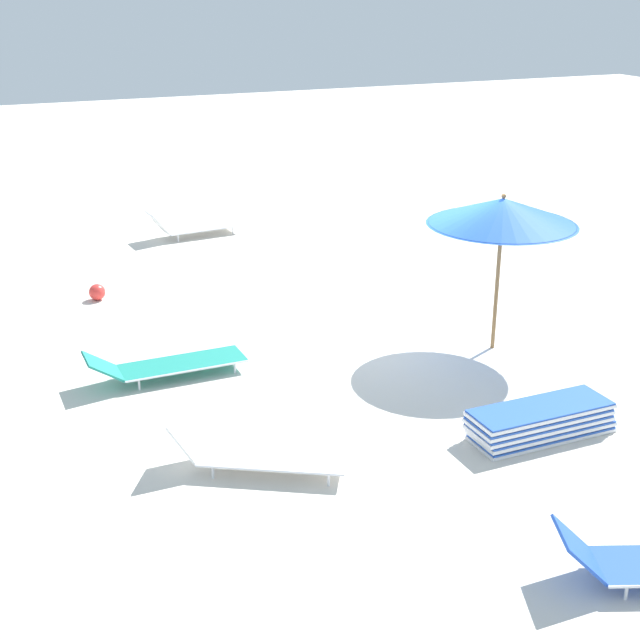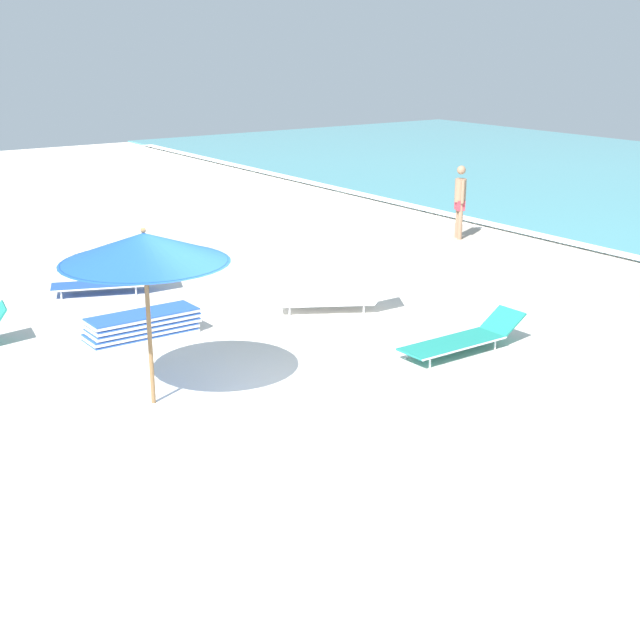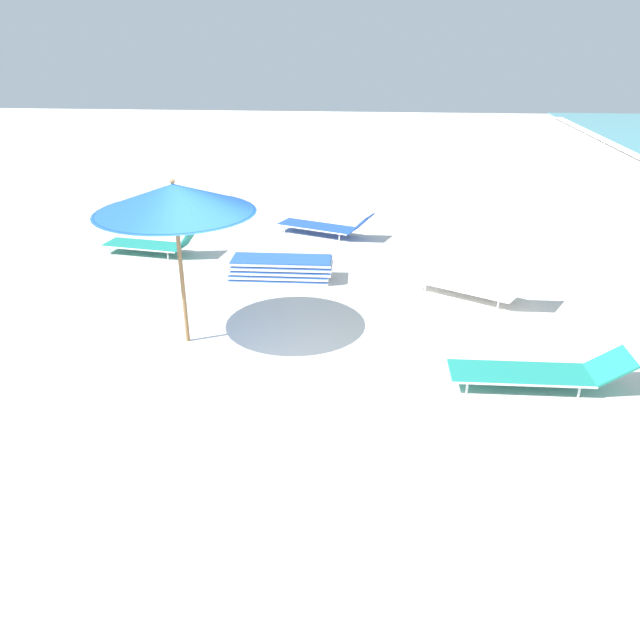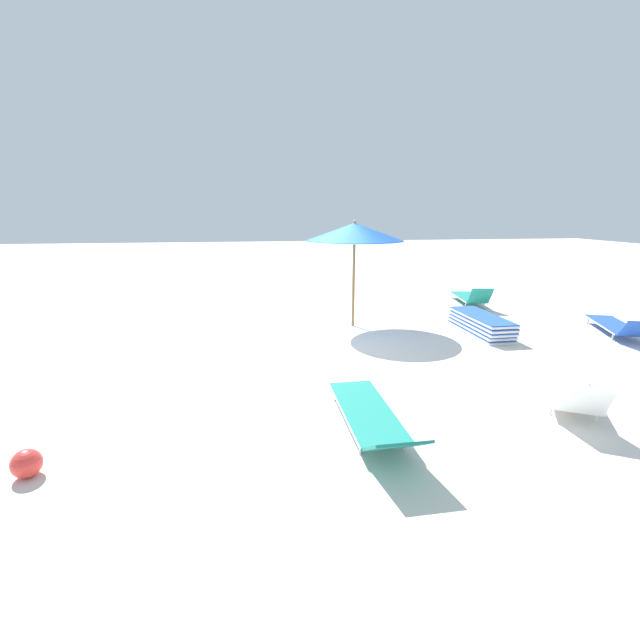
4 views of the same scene
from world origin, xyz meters
name	(u,v)px [view 3 (image 3 of 4)]	position (x,y,z in m)	size (l,w,h in m)	color
ground_plane	(258,389)	(0.00, 0.01, -0.08)	(60.00, 60.00, 0.16)	silver
beach_umbrella	(174,199)	(-1.13, -1.24, 2.13)	(2.20, 2.20, 2.40)	olive
lounger_stack	(281,269)	(-3.73, -0.22, 0.21)	(0.64, 1.90, 0.41)	blue
sun_lounger_under_umbrella	(538,372)	(-0.26, 3.61, 0.21)	(0.66, 2.25, 0.49)	#1E8475
sun_lounger_beside_umbrella	(479,287)	(-3.12, 3.27, 0.22)	(1.52, 2.05, 0.63)	white
sun_lounger_near_water_left	(154,244)	(-4.93, -3.02, 0.22)	(0.92, 2.07, 0.63)	#1E8475
sun_lounger_near_water_right	(326,226)	(-6.54, 0.38, 0.21)	(1.35, 2.23, 0.57)	blue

